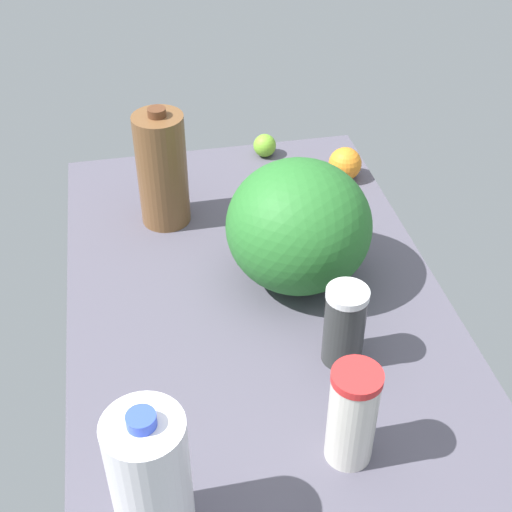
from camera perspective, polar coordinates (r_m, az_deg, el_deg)
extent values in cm
cube|color=#4F4C5A|center=(146.99, 0.00, -3.50)|extent=(120.00, 76.00, 3.00)
ellipsoid|color=#286E2A|center=(141.98, 3.44, 2.40)|extent=(29.20, 29.20, 26.68)
cylinder|color=white|center=(102.94, -8.40, -17.47)|extent=(11.18, 11.18, 24.74)
cylinder|color=blue|center=(92.31, -9.17, -12.86)|extent=(3.91, 3.91, 1.80)
cylinder|color=silver|center=(113.89, 7.68, -12.76)|extent=(7.64, 7.64, 17.53)
cylinder|color=red|center=(106.70, 8.11, -9.59)|extent=(7.87, 7.87, 1.40)
cylinder|color=brown|center=(160.61, -7.51, 6.82)|extent=(11.21, 11.21, 26.56)
cylinder|color=#59331E|center=(153.67, -7.95, 11.31)|extent=(3.92, 3.92, 1.80)
cylinder|color=#2F3130|center=(128.96, 7.06, -5.77)|extent=(7.43, 7.43, 15.01)
cylinder|color=silver|center=(123.39, 7.35, -3.05)|extent=(7.65, 7.65, 1.40)
sphere|color=#6FAF2E|center=(189.31, 0.70, 8.84)|extent=(5.99, 5.99, 5.99)
sphere|color=orange|center=(180.51, 7.13, 7.33)|extent=(8.30, 8.30, 8.30)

